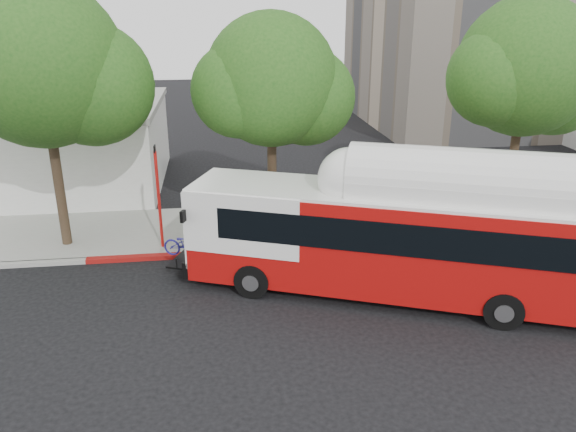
# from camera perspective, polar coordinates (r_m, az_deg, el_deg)

# --- Properties ---
(ground) EXTENTS (120.00, 120.00, 0.00)m
(ground) POSITION_cam_1_polar(r_m,az_deg,el_deg) (17.87, 3.73, -8.56)
(ground) COLOR black
(ground) RESTS_ON ground
(sidewalk) EXTENTS (60.00, 5.00, 0.15)m
(sidewalk) POSITION_cam_1_polar(r_m,az_deg,el_deg) (23.66, 0.71, -0.85)
(sidewalk) COLOR gray
(sidewalk) RESTS_ON ground
(curb_strip) EXTENTS (60.00, 0.30, 0.15)m
(curb_strip) POSITION_cam_1_polar(r_m,az_deg,el_deg) (21.28, 1.72, -3.36)
(curb_strip) COLOR gray
(curb_strip) RESTS_ON ground
(red_curb_segment) EXTENTS (10.00, 0.32, 0.16)m
(red_curb_segment) POSITION_cam_1_polar(r_m,az_deg,el_deg) (21.04, -6.39, -3.76)
(red_curb_segment) COLOR maroon
(red_curb_segment) RESTS_ON ground
(street_tree_left) EXTENTS (6.67, 5.80, 9.74)m
(street_tree_left) POSITION_cam_1_polar(r_m,az_deg,el_deg) (21.65, -22.44, 13.50)
(street_tree_left) COLOR #2D2116
(street_tree_left) RESTS_ON ground
(street_tree_mid) EXTENTS (5.75, 5.00, 8.62)m
(street_tree_mid) POSITION_cam_1_polar(r_m,az_deg,el_deg) (21.71, -0.64, 13.14)
(street_tree_mid) COLOR #2D2116
(street_tree_mid) RESTS_ON ground
(street_tree_right) EXTENTS (6.21, 5.40, 9.18)m
(street_tree_right) POSITION_cam_1_polar(r_m,az_deg,el_deg) (24.78, 23.79, 13.19)
(street_tree_right) COLOR #2D2116
(street_tree_right) RESTS_ON ground
(transit_bus) EXTENTS (13.18, 7.08, 3.93)m
(transit_bus) POSITION_cam_1_polar(r_m,az_deg,el_deg) (17.71, 10.25, -2.55)
(transit_bus) COLOR #A60C0B
(transit_bus) RESTS_ON ground
(signal_pole) EXTENTS (0.12, 0.38, 4.05)m
(signal_pole) POSITION_cam_1_polar(r_m,az_deg,el_deg) (21.17, -13.00, 1.79)
(signal_pole) COLOR red
(signal_pole) RESTS_ON ground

